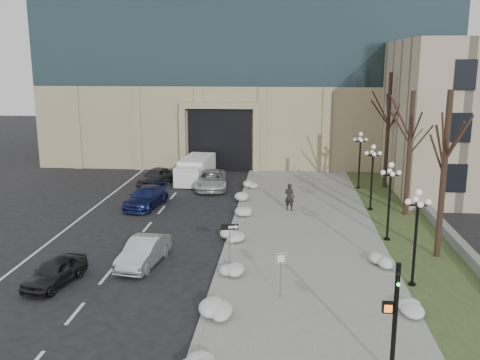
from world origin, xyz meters
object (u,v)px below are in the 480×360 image
object	(u,v)px
car_a	(55,272)
car_b	(144,252)
lamppost_b	(390,191)
box_truck	(196,170)
car_c	(146,197)
lamppost_c	(372,168)
one_way_sign	(233,232)
lamppost_a	(416,225)
car_d	(211,180)
keep_sign	(281,266)
pedestrian	(289,197)
lamppost_d	(360,153)
car_e	(156,177)
traffic_signal	(394,322)

from	to	relation	value
car_a	car_b	bearing A→B (deg)	50.85
lamppost_b	box_truck	bearing A→B (deg)	133.05
car_c	lamppost_c	xyz separation A→B (m)	(16.06, 0.30, 2.35)
one_way_sign	lamppost_a	bearing A→B (deg)	-19.28
car_b	one_way_sign	world-z (taller)	one_way_sign
one_way_sign	lamppost_c	bearing A→B (deg)	42.67
car_d	lamppost_c	world-z (taller)	lamppost_c
keep_sign	lamppost_a	size ratio (longest dim) A/B	0.46
lamppost_c	car_d	bearing A→B (deg)	155.10
car_a	pedestrian	xyz separation A→B (m)	(11.15, 13.51, 0.44)
lamppost_c	lamppost_d	bearing A→B (deg)	90.00
box_truck	lamppost_d	world-z (taller)	lamppost_d
pedestrian	lamppost_a	size ratio (longest dim) A/B	0.40
car_d	car_e	distance (m)	4.90
car_e	keep_sign	size ratio (longest dim) A/B	2.00
car_c	lamppost_a	world-z (taller)	lamppost_a
car_c	lamppost_c	bearing A→B (deg)	9.73
one_way_sign	traffic_signal	world-z (taller)	traffic_signal
lamppost_c	lamppost_d	distance (m)	6.50
car_d	car_b	bearing A→B (deg)	-100.81
car_b	car_e	distance (m)	18.25
car_b	car_a	bearing A→B (deg)	-133.72
car_b	box_truck	bearing A→B (deg)	99.59
car_e	lamppost_c	distance (m)	18.35
car_c	car_a	bearing A→B (deg)	-84.66
pedestrian	keep_sign	bearing A→B (deg)	106.58
traffic_signal	lamppost_c	bearing A→B (deg)	83.96
car_a	lamppost_a	distance (m)	17.09
car_b	car_c	distance (m)	11.41
one_way_sign	car_d	bearing A→B (deg)	90.44
car_b	lamppost_a	bearing A→B (deg)	0.94
car_e	lamppost_c	xyz separation A→B (m)	(17.00, -6.51, 2.33)
car_c	box_truck	bearing A→B (deg)	84.67
box_truck	lamppost_a	size ratio (longest dim) A/B	1.39
car_d	traffic_signal	bearing A→B (deg)	-76.58
box_truck	lamppost_b	size ratio (longest dim) A/B	1.39
lamppost_c	lamppost_d	size ratio (longest dim) A/B	1.00
lamppost_c	keep_sign	bearing A→B (deg)	-112.50
car_c	car_b	bearing A→B (deg)	-67.42
car_c	lamppost_b	world-z (taller)	lamppost_b
car_a	keep_sign	xyz separation A→B (m)	(10.69, -0.73, 0.97)
car_e	one_way_sign	size ratio (longest dim) A/B	1.77
box_truck	lamppost_d	bearing A→B (deg)	-3.01
car_b	keep_sign	world-z (taller)	keep_sign
car_a	car_b	world-z (taller)	car_b
lamppost_b	car_d	bearing A→B (deg)	135.06
lamppost_c	car_b	bearing A→B (deg)	-139.53
car_a	car_e	distance (m)	20.69
lamppost_c	lamppost_d	xyz separation A→B (m)	(0.00, 6.50, 0.00)
car_e	box_truck	xyz separation A→B (m)	(3.10, 1.87, 0.24)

